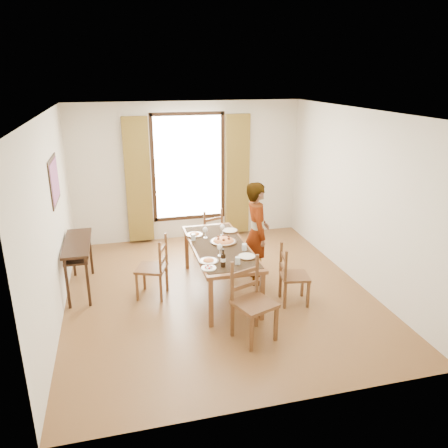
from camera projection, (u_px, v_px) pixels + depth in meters
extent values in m
plane|color=#57361B|center=(218.00, 292.00, 6.72)|extent=(5.00, 5.00, 0.00)
cube|color=beige|center=(188.00, 172.00, 8.57)|extent=(4.50, 0.10, 2.70)
cube|color=beige|center=(281.00, 286.00, 3.99)|extent=(4.50, 0.10, 2.70)
cube|color=beige|center=(52.00, 221.00, 5.76)|extent=(0.10, 5.00, 2.70)
cube|color=beige|center=(358.00, 198.00, 6.80)|extent=(0.10, 5.00, 2.70)
cube|color=white|center=(217.00, 110.00, 5.83)|extent=(4.50, 5.00, 0.04)
cube|color=white|center=(188.00, 167.00, 8.51)|extent=(1.30, 0.04, 2.00)
cube|color=brown|center=(138.00, 181.00, 8.29)|extent=(0.48, 0.10, 2.40)
cube|color=brown|center=(237.00, 175.00, 8.74)|extent=(0.48, 0.10, 2.40)
cube|color=black|center=(54.00, 181.00, 6.18)|extent=(0.02, 0.86, 0.66)
cube|color=red|center=(55.00, 181.00, 6.18)|extent=(0.01, 0.76, 0.56)
cube|color=black|center=(77.00, 243.00, 6.55)|extent=(0.38, 1.20, 0.04)
cube|color=black|center=(78.00, 250.00, 6.59)|extent=(0.34, 1.10, 0.03)
cube|color=black|center=(67.00, 284.00, 6.14)|extent=(0.04, 0.04, 0.76)
cube|color=black|center=(73.00, 254.00, 7.15)|extent=(0.04, 0.04, 0.76)
cube|color=black|center=(88.00, 282.00, 6.21)|extent=(0.04, 0.04, 0.76)
cube|color=black|center=(91.00, 253.00, 7.21)|extent=(0.04, 0.04, 0.76)
cube|color=brown|center=(220.00, 247.00, 6.52)|extent=(0.83, 2.01, 0.05)
cube|color=black|center=(220.00, 246.00, 6.51)|extent=(0.76, 1.85, 0.01)
cube|color=brown|center=(211.00, 303.00, 5.70)|extent=(0.06, 0.06, 0.70)
cube|color=brown|center=(187.00, 249.00, 7.43)|extent=(0.06, 0.06, 0.70)
cube|color=brown|center=(262.00, 297.00, 5.86)|extent=(0.06, 0.06, 0.70)
cube|color=brown|center=(227.00, 245.00, 7.59)|extent=(0.06, 0.06, 0.70)
cube|color=brown|center=(151.00, 268.00, 6.48)|extent=(0.54, 0.54, 0.04)
cube|color=brown|center=(144.00, 276.00, 6.74)|extent=(0.04, 0.04, 0.45)
cube|color=brown|center=(167.00, 277.00, 6.70)|extent=(0.04, 0.04, 0.45)
cube|color=brown|center=(137.00, 287.00, 6.40)|extent=(0.04, 0.04, 0.45)
cube|color=brown|center=(161.00, 288.00, 6.36)|extent=(0.04, 0.04, 0.45)
cube|color=brown|center=(166.00, 249.00, 6.54)|extent=(0.04, 0.04, 0.50)
cube|color=brown|center=(160.00, 258.00, 6.21)|extent=(0.04, 0.04, 0.50)
cube|color=brown|center=(163.00, 260.00, 6.41)|extent=(0.15, 0.34, 0.05)
cube|color=brown|center=(163.00, 248.00, 6.35)|extent=(0.15, 0.34, 0.05)
cube|color=brown|center=(208.00, 233.00, 7.89)|extent=(0.53, 0.53, 0.04)
cube|color=brown|center=(211.00, 240.00, 8.20)|extent=(0.04, 0.04, 0.44)
cube|color=brown|center=(221.00, 246.00, 7.92)|extent=(0.04, 0.04, 0.44)
cube|color=brown|center=(195.00, 244.00, 8.01)|extent=(0.04, 0.04, 0.44)
cube|color=brown|center=(205.00, 250.00, 7.73)|extent=(0.04, 0.04, 0.44)
cube|color=brown|center=(222.00, 222.00, 7.76)|extent=(0.04, 0.04, 0.49)
cube|color=brown|center=(205.00, 225.00, 7.57)|extent=(0.04, 0.04, 0.49)
cube|color=brown|center=(213.00, 229.00, 7.70)|extent=(0.34, 0.14, 0.05)
cube|color=brown|center=(213.00, 219.00, 7.64)|extent=(0.34, 0.14, 0.05)
cube|color=brown|center=(254.00, 304.00, 5.40)|extent=(0.59, 0.59, 0.04)
cube|color=brown|center=(251.00, 333.00, 5.22)|extent=(0.04, 0.04, 0.49)
cube|color=brown|center=(232.00, 319.00, 5.53)|extent=(0.04, 0.04, 0.49)
cube|color=brown|center=(276.00, 323.00, 5.43)|extent=(0.04, 0.04, 0.49)
cube|color=brown|center=(256.00, 310.00, 5.74)|extent=(0.04, 0.04, 0.49)
cube|color=brown|center=(232.00, 282.00, 5.37)|extent=(0.04, 0.04, 0.54)
cube|color=brown|center=(257.00, 274.00, 5.58)|extent=(0.04, 0.04, 0.54)
cube|color=brown|center=(245.00, 286.00, 5.51)|extent=(0.38, 0.16, 0.05)
cube|color=brown|center=(245.00, 272.00, 5.44)|extent=(0.38, 0.16, 0.05)
cube|color=brown|center=(295.00, 276.00, 6.29)|extent=(0.45, 0.45, 0.04)
cube|color=brown|center=(308.00, 294.00, 6.22)|extent=(0.04, 0.04, 0.42)
cube|color=brown|center=(285.00, 295.00, 6.19)|extent=(0.04, 0.04, 0.42)
cube|color=brown|center=(302.00, 284.00, 6.53)|extent=(0.04, 0.04, 0.42)
cube|color=brown|center=(280.00, 284.00, 6.51)|extent=(0.04, 0.04, 0.42)
cube|color=brown|center=(286.00, 267.00, 6.05)|extent=(0.03, 0.03, 0.46)
cube|color=brown|center=(281.00, 257.00, 6.36)|extent=(0.03, 0.03, 0.46)
cube|color=brown|center=(283.00, 268.00, 6.24)|extent=(0.08, 0.33, 0.05)
cube|color=brown|center=(284.00, 257.00, 6.18)|extent=(0.08, 0.33, 0.05)
imported|color=gray|center=(257.00, 233.00, 6.83)|extent=(0.70, 0.55, 1.64)
cylinder|color=silver|center=(244.00, 247.00, 6.32)|extent=(0.07, 0.07, 0.10)
cylinder|color=silver|center=(193.00, 237.00, 6.71)|extent=(0.07, 0.07, 0.10)
cylinder|color=silver|center=(238.00, 261.00, 5.87)|extent=(0.07, 0.07, 0.10)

